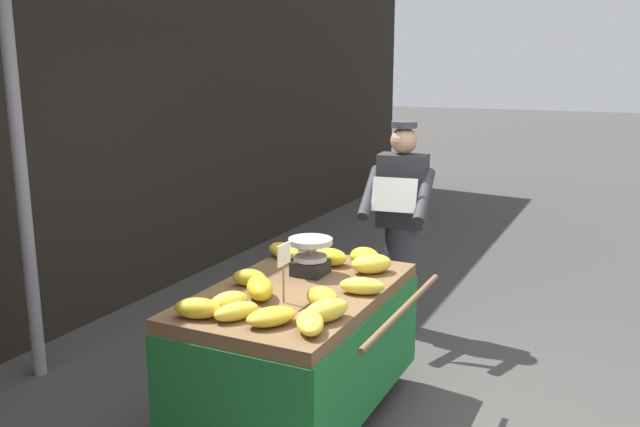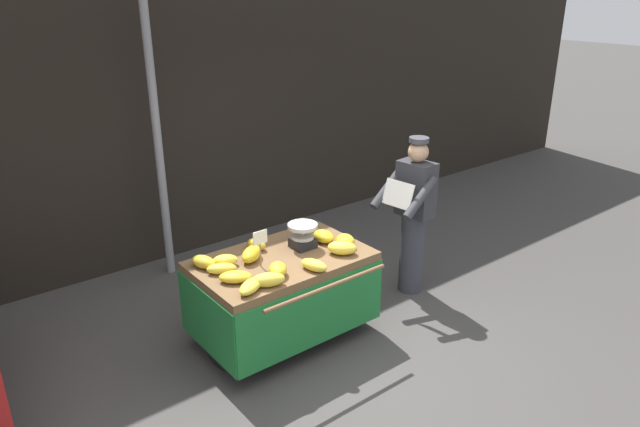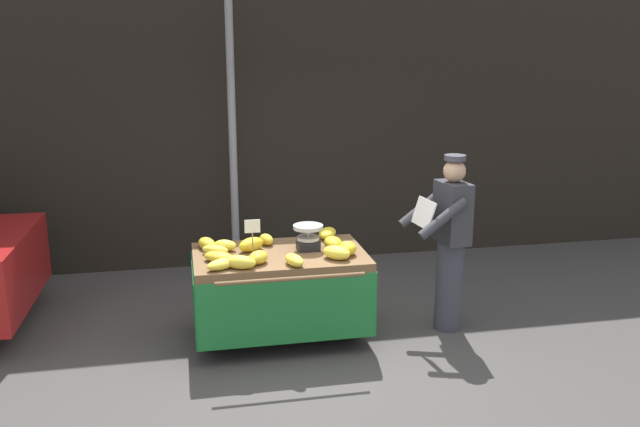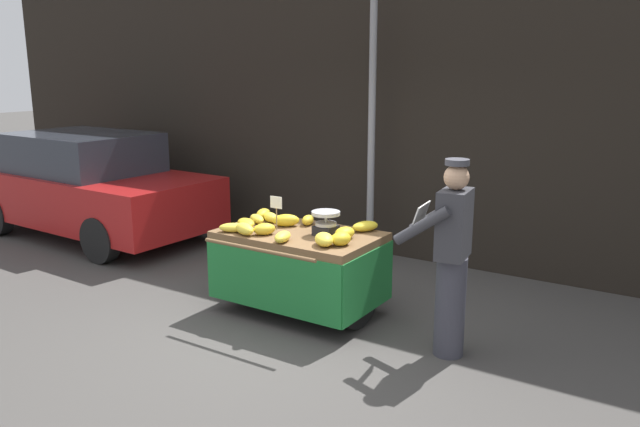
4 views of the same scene
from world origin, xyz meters
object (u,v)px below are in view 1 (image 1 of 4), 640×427
at_px(banana_cart, 298,326).
at_px(banana_bunch_12, 365,257).
at_px(banana_bunch_3, 260,288).
at_px(banana_bunch_6, 284,251).
at_px(banana_bunch_4, 362,286).
at_px(banana_bunch_10, 329,257).
at_px(banana_bunch_8, 322,298).
at_px(vendor_person, 401,227).
at_px(banana_bunch_5, 326,310).
at_px(banana_bunch_1, 198,308).
at_px(banana_bunch_2, 371,264).
at_px(street_pole, 18,144).
at_px(banana_bunch_7, 229,301).
at_px(price_sign, 284,260).
at_px(banana_bunch_13, 236,311).
at_px(weighing_scale, 310,256).
at_px(banana_bunch_11, 271,317).
at_px(banana_bunch_0, 310,322).
at_px(banana_bunch_9, 249,278).

bearing_deg(banana_cart, banana_bunch_12, -17.61).
distance_m(banana_bunch_3, banana_bunch_6, 0.82).
height_order(banana_bunch_4, banana_bunch_10, banana_bunch_10).
relative_size(banana_bunch_8, banana_bunch_10, 0.92).
bearing_deg(banana_bunch_4, vendor_person, 10.64).
distance_m(banana_bunch_4, banana_bunch_5, 0.47).
xyz_separation_m(banana_bunch_1, banana_bunch_3, (0.40, -0.14, 0.01)).
bearing_deg(banana_bunch_2, banana_bunch_5, -174.20).
distance_m(street_pole, banana_bunch_7, 1.93).
xyz_separation_m(banana_bunch_1, banana_bunch_10, (1.15, -0.23, 0.00)).
bearing_deg(price_sign, vendor_person, -1.43).
bearing_deg(banana_bunch_6, banana_bunch_13, -163.62).
height_order(weighing_scale, price_sign, price_sign).
bearing_deg(banana_bunch_3, banana_bunch_5, -106.69).
height_order(banana_bunch_2, banana_bunch_11, banana_bunch_2).
distance_m(banana_bunch_10, banana_bunch_12, 0.23).
distance_m(banana_bunch_4, vendor_person, 1.57).
bearing_deg(banana_bunch_8, weighing_scale, 32.74).
xyz_separation_m(banana_bunch_1, banana_bunch_8, (0.42, -0.52, 0.00)).
bearing_deg(banana_bunch_3, banana_bunch_11, -141.17).
xyz_separation_m(banana_bunch_2, banana_bunch_11, (-1.04, 0.14, -0.02)).
distance_m(banana_cart, banana_bunch_0, 0.71).
bearing_deg(banana_cart, banana_bunch_13, 174.41).
distance_m(banana_bunch_1, vendor_person, 2.29).
height_order(banana_cart, price_sign, price_sign).
bearing_deg(banana_bunch_0, price_sign, 45.98).
relative_size(banana_bunch_1, banana_bunch_3, 0.89).
height_order(banana_bunch_7, banana_bunch_8, banana_bunch_8).
xyz_separation_m(banana_bunch_4, banana_bunch_13, (-0.65, 0.44, -0.00)).
relative_size(weighing_scale, banana_bunch_4, 1.07).
distance_m(price_sign, banana_bunch_9, 0.41).
bearing_deg(banana_bunch_1, vendor_person, -8.65).
xyz_separation_m(weighing_scale, banana_bunch_5, (-0.67, -0.42, -0.06)).
xyz_separation_m(banana_bunch_2, banana_bunch_9, (-0.56, 0.57, -0.01)).
bearing_deg(banana_bunch_8, banana_bunch_1, 128.77).
relative_size(street_pole, weighing_scale, 11.67).
bearing_deg(banana_bunch_2, banana_bunch_9, 134.62).
relative_size(weighing_scale, banana_bunch_9, 1.40).
distance_m(banana_bunch_2, banana_bunch_12, 0.16).
height_order(banana_bunch_0, banana_bunch_3, banana_bunch_3).
bearing_deg(banana_bunch_7, street_pole, 82.53).
distance_m(banana_cart, banana_bunch_10, 0.59).
bearing_deg(banana_bunch_10, banana_bunch_7, 172.01).
distance_m(price_sign, banana_bunch_12, 0.87).
distance_m(banana_bunch_9, vendor_person, 1.74).
xyz_separation_m(banana_bunch_5, banana_bunch_7, (-0.09, 0.54, -0.01)).
bearing_deg(banana_bunch_13, banana_bunch_6, 16.38).
height_order(banana_bunch_10, banana_bunch_12, banana_bunch_12).
xyz_separation_m(street_pole, banana_bunch_9, (0.16, -1.66, -0.73)).
bearing_deg(banana_bunch_7, banana_bunch_10, -7.99).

